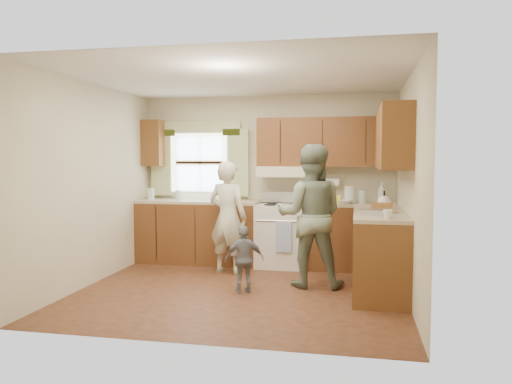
% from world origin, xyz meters
% --- Properties ---
extents(room, '(3.80, 3.80, 3.80)m').
position_xyz_m(room, '(0.00, 0.00, 1.25)').
color(room, '#422114').
rests_on(room, ground).
extents(kitchen_fixtures, '(3.80, 2.25, 2.15)m').
position_xyz_m(kitchen_fixtures, '(0.61, 1.08, 0.84)').
color(kitchen_fixtures, '#47220F').
rests_on(kitchen_fixtures, ground).
extents(stove, '(0.76, 0.67, 1.07)m').
position_xyz_m(stove, '(0.30, 1.44, 0.47)').
color(stove, silver).
rests_on(stove, ground).
extents(woman_left, '(0.64, 0.50, 1.53)m').
position_xyz_m(woman_left, '(-0.38, 0.85, 0.77)').
color(woman_left, beige).
rests_on(woman_left, ground).
extents(woman_right, '(0.87, 0.69, 1.74)m').
position_xyz_m(woman_right, '(0.78, 0.39, 0.87)').
color(woman_right, '#243F2D').
rests_on(woman_right, ground).
extents(child, '(0.50, 0.34, 0.79)m').
position_xyz_m(child, '(0.05, -0.07, 0.39)').
color(child, gray).
rests_on(child, ground).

